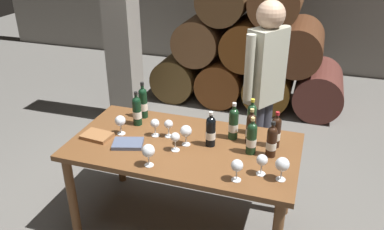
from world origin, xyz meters
name	(u,v)px	position (x,y,z in m)	size (l,w,h in m)	color
ground_plane	(185,223)	(0.00, 0.00, 0.00)	(14.00, 14.00, 0.00)	#66635E
barrel_stack	(249,50)	(0.00, 2.60, 0.72)	(2.49, 0.90, 1.69)	brown
stone_pillar	(121,15)	(-1.30, 1.60, 1.30)	(0.32, 0.32, 2.60)	gray
dining_table	(184,155)	(0.00, 0.00, 0.67)	(1.70, 0.90, 0.76)	brown
wine_bottle_0	(251,118)	(0.44, 0.33, 0.89)	(0.07, 0.07, 0.29)	#19381E
wine_bottle_1	(143,102)	(-0.47, 0.33, 0.89)	(0.07, 0.07, 0.31)	black
wine_bottle_2	(252,138)	(0.50, 0.04, 0.88)	(0.07, 0.07, 0.28)	#19381E
wine_bottle_3	(272,141)	(0.64, 0.04, 0.88)	(0.07, 0.07, 0.27)	black
wine_bottle_4	(251,128)	(0.47, 0.18, 0.88)	(0.07, 0.07, 0.28)	black
wine_bottle_5	(137,110)	(-0.46, 0.19, 0.89)	(0.07, 0.07, 0.29)	black
wine_bottle_6	(276,132)	(0.65, 0.18, 0.88)	(0.07, 0.07, 0.28)	black
wine_bottle_7	(233,123)	(0.33, 0.21, 0.89)	(0.07, 0.07, 0.30)	#19381E
wine_bottle_8	(211,131)	(0.19, 0.05, 0.88)	(0.07, 0.07, 0.28)	black
wine_glass_0	(155,124)	(-0.25, 0.06, 0.86)	(0.07, 0.07, 0.14)	white
wine_glass_1	(282,165)	(0.74, -0.23, 0.88)	(0.09, 0.09, 0.16)	white
wine_glass_2	(262,161)	(0.61, -0.21, 0.87)	(0.08, 0.08, 0.15)	white
wine_glass_3	(186,131)	(0.02, 0.00, 0.87)	(0.09, 0.09, 0.16)	white
wine_glass_4	(148,151)	(-0.13, -0.34, 0.87)	(0.09, 0.09, 0.16)	white
wine_glass_5	(120,121)	(-0.52, 0.00, 0.87)	(0.08, 0.08, 0.16)	white
wine_glass_6	(175,138)	(-0.03, -0.10, 0.86)	(0.07, 0.07, 0.14)	white
wine_glass_7	(169,125)	(-0.15, 0.08, 0.86)	(0.07, 0.07, 0.14)	white
wine_glass_8	(237,166)	(0.47, -0.32, 0.87)	(0.08, 0.08, 0.15)	white
tasting_notebook	(128,144)	(-0.39, -0.14, 0.77)	(0.22, 0.16, 0.03)	#4C5670
leather_ledger	(97,136)	(-0.67, -0.11, 0.77)	(0.22, 0.16, 0.03)	#936038
sommelier_presenting	(265,81)	(0.47, 0.75, 1.04)	(0.32, 0.43, 1.72)	#383842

